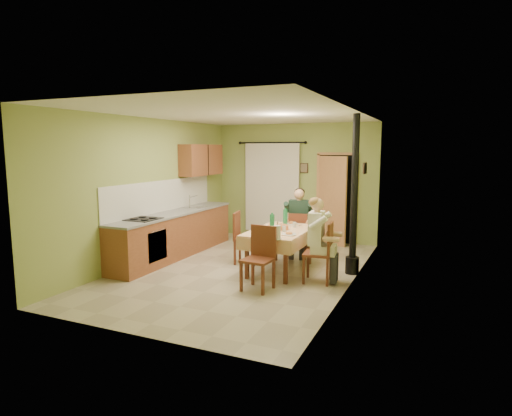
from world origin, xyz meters
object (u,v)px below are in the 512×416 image
at_px(man_right, 318,230).
at_px(stove_flue, 354,217).
at_px(chair_near, 258,272).
at_px(chair_right, 318,265).
at_px(chair_left, 246,248).
at_px(chair_far, 298,244).
at_px(man_far, 299,215).
at_px(dining_table, 280,250).

relative_size(man_right, stove_flue, 0.50).
xyz_separation_m(chair_near, man_right, (0.75, 0.76, 0.59)).
height_order(chair_near, chair_right, chair_right).
xyz_separation_m(chair_left, stove_flue, (2.03, 0.12, 0.73)).
xyz_separation_m(chair_right, chair_left, (-1.61, 0.59, -0.00)).
distance_m(chair_near, chair_left, 1.60).
height_order(chair_far, chair_right, chair_right).
bearing_deg(man_right, man_far, 23.28).
distance_m(chair_left, stove_flue, 2.16).
xyz_separation_m(chair_right, stove_flue, (0.42, 0.72, 0.73)).
bearing_deg(chair_near, dining_table, -83.19).
xyz_separation_m(dining_table, man_far, (0.01, 1.05, 0.50)).
height_order(chair_near, chair_left, chair_near).
bearing_deg(stove_flue, dining_table, -163.42).
relative_size(dining_table, chair_left, 1.63).
distance_m(dining_table, man_right, 1.00).
bearing_deg(chair_right, chair_near, 128.86).
relative_size(man_far, stove_flue, 0.50).
distance_m(chair_right, stove_flue, 1.11).
height_order(chair_right, chair_left, chair_right).
bearing_deg(chair_far, chair_left, -146.27).
bearing_deg(stove_flue, chair_far, 151.25).
relative_size(chair_left, man_right, 0.72).
relative_size(chair_far, man_right, 0.67).
relative_size(dining_table, chair_far, 1.74).
bearing_deg(dining_table, man_far, 90.03).
xyz_separation_m(man_right, stove_flue, (0.44, 0.72, 0.15)).
xyz_separation_m(chair_right, man_right, (-0.02, -0.00, 0.59)).
xyz_separation_m(chair_near, chair_right, (0.76, 0.76, 0.00)).
distance_m(dining_table, man_far, 1.16).
bearing_deg(chair_far, dining_table, -101.21).
bearing_deg(stove_flue, chair_near, -128.65).
height_order(dining_table, chair_far, chair_far).
bearing_deg(chair_right, man_right, 90.00).
bearing_deg(stove_flue, chair_right, -120.33).
height_order(chair_far, man_far, man_far).
relative_size(dining_table, stove_flue, 0.58).
bearing_deg(chair_right, chair_left, 63.62).
distance_m(man_far, man_right, 1.61).
distance_m(chair_far, man_right, 1.70).
bearing_deg(chair_near, man_far, -84.48).
relative_size(dining_table, man_far, 1.17).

